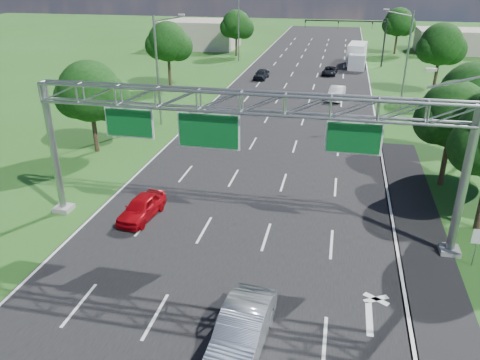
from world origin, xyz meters
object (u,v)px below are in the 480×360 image
(box_truck, at_px, (357,56))
(silver_sedan, at_px, (242,331))
(sign_gantry, at_px, (243,114))
(regulatory_sign, at_px, (478,240))
(traffic_signal, at_px, (361,31))
(red_coupe, at_px, (142,207))

(box_truck, bearing_deg, silver_sedan, -88.54)
(sign_gantry, distance_m, box_truck, 53.67)
(regulatory_sign, bearing_deg, sign_gantry, 175.17)
(traffic_signal, height_order, silver_sedan, traffic_signal)
(regulatory_sign, bearing_deg, silver_sedan, -142.14)
(red_coupe, bearing_deg, silver_sedan, -42.36)
(sign_gantry, relative_size, silver_sedan, 4.67)
(silver_sedan, height_order, box_truck, box_truck)
(red_coupe, distance_m, box_truck, 54.39)
(regulatory_sign, distance_m, traffic_signal, 54.37)
(red_coupe, relative_size, box_truck, 0.45)
(red_coupe, bearing_deg, regulatory_sign, 2.44)
(traffic_signal, bearing_deg, red_coupe, -104.17)
(sign_gantry, distance_m, regulatory_sign, 13.25)
(sign_gantry, xyz_separation_m, red_coupe, (-6.19, 0.17, -6.21))
(sign_gantry, distance_m, silver_sedan, 10.97)
(silver_sedan, bearing_deg, traffic_signal, 89.26)
(sign_gantry, bearing_deg, red_coupe, 178.43)
(silver_sedan, bearing_deg, sign_gantry, 105.93)
(red_coupe, xyz_separation_m, box_truck, (13.07, 52.79, 0.89))
(sign_gantry, xyz_separation_m, regulatory_sign, (12.07, -1.02, -5.38))
(regulatory_sign, relative_size, box_truck, 0.24)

